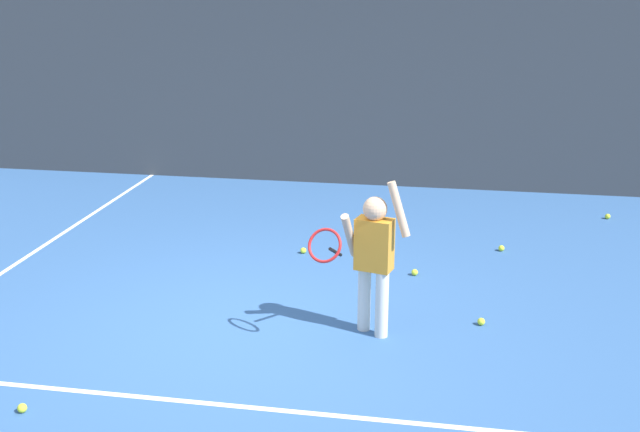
{
  "coord_description": "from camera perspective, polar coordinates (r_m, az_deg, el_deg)",
  "views": [
    {
      "loc": [
        1.64,
        -5.63,
        2.9
      ],
      "look_at": [
        0.54,
        0.68,
        0.85
      ],
      "focal_mm": 42.11,
      "sensor_mm": 36.0,
      "label": 1
    }
  ],
  "objects": [
    {
      "name": "fence_post_1",
      "position": [
        10.8,
        1.09,
        12.22
      ],
      "size": [
        0.09,
        0.09,
        3.72
      ],
      "primitive_type": "cylinder",
      "color": "slate",
      "rests_on": "ground"
    },
    {
      "name": "tennis_ball_5",
      "position": [
        8.16,
        3.11,
        -2.85
      ],
      "size": [
        0.07,
        0.07,
        0.07
      ],
      "primitive_type": "sphere",
      "color": "#CCE033",
      "rests_on": "ground"
    },
    {
      "name": "tennis_ball_2",
      "position": [
        7.7,
        7.21,
        -4.27
      ],
      "size": [
        0.07,
        0.07,
        0.07
      ],
      "primitive_type": "sphere",
      "color": "#CCE033",
      "rests_on": "ground"
    },
    {
      "name": "tennis_ball_6",
      "position": [
        6.74,
        12.15,
        -7.85
      ],
      "size": [
        0.07,
        0.07,
        0.07
      ],
      "primitive_type": "sphere",
      "color": "#CCE033",
      "rests_on": "ground"
    },
    {
      "name": "tennis_ball_1",
      "position": [
        8.54,
        13.62,
        -2.39
      ],
      "size": [
        0.07,
        0.07,
        0.07
      ],
      "primitive_type": "sphere",
      "color": "#CCE033",
      "rests_on": "ground"
    },
    {
      "name": "court_line_sideline",
      "position": [
        8.49,
        -22.48,
        -3.63
      ],
      "size": [
        0.05,
        9.0,
        0.0
      ],
      "primitive_type": "cube",
      "color": "white",
      "rests_on": "ground"
    },
    {
      "name": "tennis_ball_3",
      "position": [
        10.06,
        21.02,
        -0.03
      ],
      "size": [
        0.07,
        0.07,
        0.07
      ],
      "primitive_type": "sphere",
      "color": "#CCE033",
      "rests_on": "ground"
    },
    {
      "name": "court_line_baseline",
      "position": [
        5.57,
        -9.04,
        -13.83
      ],
      "size": [
        9.0,
        0.05,
        0.0
      ],
      "primitive_type": "cube",
      "color": "white",
      "rests_on": "ground"
    },
    {
      "name": "tennis_player",
      "position": [
        6.19,
        3.98,
        -2.84
      ],
      "size": [
        0.82,
        0.57,
        1.35
      ],
      "rotation": [
        0.0,
        0.0,
        -0.25
      ],
      "color": "silver",
      "rests_on": "ground"
    },
    {
      "name": "ground_plane",
      "position": [
        6.54,
        -5.78,
        -8.65
      ],
      "size": [
        20.0,
        20.0,
        0.0
      ],
      "primitive_type": "plane",
      "color": "#335B93"
    },
    {
      "name": "back_fence_windscreen",
      "position": [
        10.75,
        1.04,
        11.79
      ],
      "size": [
        11.63,
        0.08,
        3.57
      ],
      "primitive_type": "cube",
      "color": "#383D42",
      "rests_on": "ground"
    },
    {
      "name": "tennis_ball_4",
      "position": [
        8.23,
        -1.28,
        -2.64
      ],
      "size": [
        0.07,
        0.07,
        0.07
      ],
      "primitive_type": "sphere",
      "color": "#CCE033",
      "rests_on": "ground"
    },
    {
      "name": "tennis_ball_0",
      "position": [
        5.77,
        -21.69,
        -13.41
      ],
      "size": [
        0.07,
        0.07,
        0.07
      ],
      "primitive_type": "sphere",
      "color": "#CCE033",
      "rests_on": "ground"
    }
  ]
}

